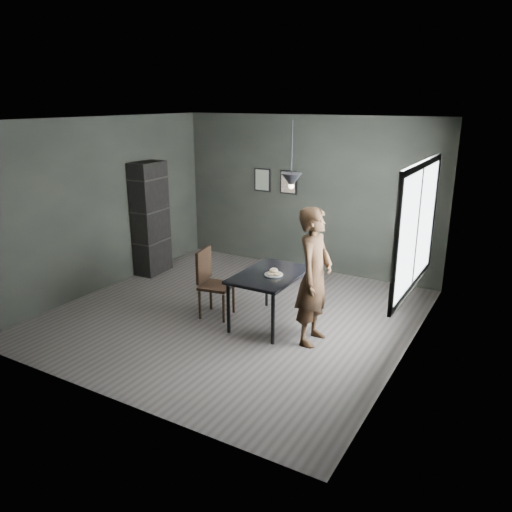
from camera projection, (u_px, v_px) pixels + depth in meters
The scene contains 13 objects.
ground at pixel (234, 314), 7.41m from camera, with size 5.00×5.00×0.00m, color #35302D.
back_wall at pixel (306, 194), 9.06m from camera, with size 5.00×0.10×2.80m, color black.
ceiling at pixel (231, 119), 6.57m from camera, with size 5.00×5.00×0.02m.
window_assembly at pixel (417, 227), 5.92m from camera, with size 0.04×1.96×1.56m.
cafe_table at pixel (270, 279), 6.92m from camera, with size 0.80×1.20×0.75m.
white_plate at pixel (274, 275), 6.82m from camera, with size 0.23×0.23×0.01m, color white.
donut_pile at pixel (274, 272), 6.81m from camera, with size 0.19×0.20×0.09m.
woman at pixel (314, 277), 6.33m from camera, with size 0.66×0.43×1.80m, color black.
wood_chair at pixel (211, 278), 7.23m from camera, with size 0.50×0.50×1.00m.
shelf_unit at pixel (150, 219), 8.94m from camera, with size 0.38×0.67×2.01m, color black.
pendant_lamp at pixel (291, 180), 6.47m from camera, with size 0.28×0.28×0.86m.
framed_print_left at pixel (262, 180), 9.40m from camera, with size 0.34×0.04×0.44m.
framed_print_right at pixel (289, 182), 9.13m from camera, with size 0.34×0.04×0.44m.
Camera 1 is at (3.68, -5.74, 3.05)m, focal length 35.00 mm.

